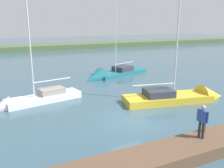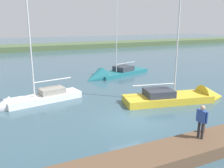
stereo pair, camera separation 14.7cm
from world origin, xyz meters
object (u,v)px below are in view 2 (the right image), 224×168
at_px(sailboat_near_dock, 110,76).
at_px(sailboat_mid_channel, 184,98).
at_px(mooring_post_near, 203,127).
at_px(sailboat_inner_slip, 34,101).
at_px(person_on_dock, 202,119).

bearing_deg(sailboat_near_dock, sailboat_mid_channel, 80.17).
distance_m(mooring_post_near, sailboat_inner_slip, 13.15).
bearing_deg(sailboat_inner_slip, sailboat_near_dock, -157.51).
bearing_deg(sailboat_near_dock, person_on_dock, 61.59).
distance_m(sailboat_inner_slip, person_on_dock, 13.23).
xyz_separation_m(sailboat_near_dock, sailboat_mid_channel, (-1.75, 11.12, 0.13)).
height_order(sailboat_near_dock, person_on_dock, sailboat_near_dock).
xyz_separation_m(mooring_post_near, sailboat_inner_slip, (7.48, -10.79, -0.77)).
bearing_deg(mooring_post_near, sailboat_inner_slip, -55.27).
bearing_deg(sailboat_mid_channel, mooring_post_near, -112.17).
relative_size(sailboat_mid_channel, person_on_dock, 6.03).
relative_size(sailboat_near_dock, sailboat_inner_slip, 1.12).
distance_m(sailboat_near_dock, person_on_dock, 18.04).
xyz_separation_m(mooring_post_near, sailboat_near_dock, (-2.34, -17.26, -0.84)).
distance_m(sailboat_mid_channel, person_on_dock, 8.27).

